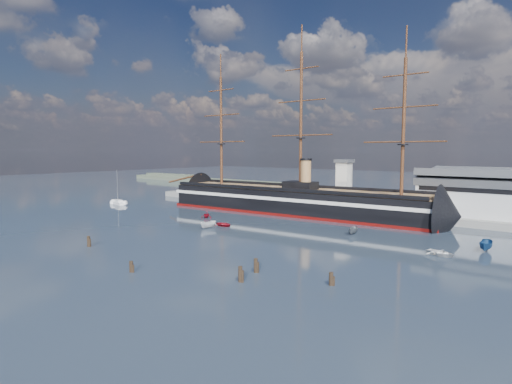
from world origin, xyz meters
The scene contains 17 objects.
ground centered at (0.00, 40.00, 0.00)m, with size 600.00×600.00×0.00m, color #212D3F.
quay centered at (10.00, 76.00, 0.00)m, with size 180.00×18.00×2.00m, color slate.
quay_tower centered at (3.00, 73.00, 9.75)m, with size 5.00×5.00×15.00m.
shoreline centered at (-139.23, 135.00, 1.45)m, with size 120.00×10.00×4.00m.
warship centered at (-9.01, 60.00, 4.04)m, with size 113.32×21.33×53.94m.
sailboat centered at (-70.26, 37.40, 0.82)m, with size 8.35×4.26×12.83m.
motorboat_a centered at (-9.87, 24.19, 0.00)m, with size 5.79×2.12×2.32m, color silver.
motorboat_b centered at (-8.71, 28.93, 0.00)m, with size 3.20×1.28×1.49m, color maroon.
motorboat_c centered at (22.52, 40.67, 0.00)m, with size 5.25×1.92×2.10m, color slate.
motorboat_d centered at (-22.59, 35.98, 0.00)m, with size 5.89×2.55×2.16m, color maroon.
motorboat_e centered at (44.99, 31.92, 0.00)m, with size 3.41×1.36×1.59m, color white.
motorboat_f centered at (50.94, 41.25, 0.00)m, with size 6.91×2.53×2.76m, color navy.
piling_near_left centered at (-14.32, -6.22, 0.00)m, with size 0.64×0.64×2.92m, color black.
piling_near_mid centered at (8.64, -11.71, 0.00)m, with size 0.64×0.64×2.55m, color black.
piling_near_right centered at (24.78, 0.99, 0.00)m, with size 0.64×0.64×3.09m, color black.
piling_far_right centered at (37.65, 2.92, 0.00)m, with size 0.64×0.64×2.69m, color black.
piling_extra centered at (26.14, -4.40, 0.00)m, with size 0.64×0.64×3.16m, color black.
Camera 1 is at (68.04, -52.11, 20.04)m, focal length 30.00 mm.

